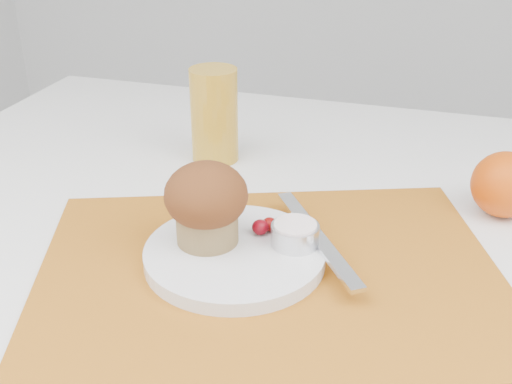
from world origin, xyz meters
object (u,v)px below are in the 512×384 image
(muffin, at_px, (206,202))
(juice_glass, at_px, (214,115))
(orange, at_px, (505,185))
(plate, at_px, (235,255))

(muffin, bearing_deg, juice_glass, 108.39)
(muffin, bearing_deg, orange, 31.98)
(plate, distance_m, muffin, 0.07)
(orange, relative_size, muffin, 0.89)
(plate, xyz_separation_m, orange, (0.28, 0.21, 0.03))
(juice_glass, height_order, muffin, juice_glass)
(plate, relative_size, juice_glass, 1.44)
(plate, xyz_separation_m, juice_glass, (-0.12, 0.26, 0.06))
(plate, height_order, juice_glass, juice_glass)
(orange, bearing_deg, muffin, -148.02)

